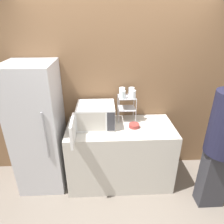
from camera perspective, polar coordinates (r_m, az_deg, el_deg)
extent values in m
plane|color=#6B6056|center=(3.02, 2.74, -22.77)|extent=(12.00, 12.00, 0.00)
cube|color=brown|center=(2.92, 1.89, 6.29)|extent=(8.00, 0.06, 2.60)
cube|color=#B7B2A8|center=(2.97, 2.28, -11.86)|extent=(1.46, 0.70, 0.91)
cube|color=silver|center=(2.72, -4.61, -0.80)|extent=(0.50, 0.42, 0.30)
cube|color=#B7B2A8|center=(2.54, -5.96, -2.89)|extent=(0.36, 0.01, 0.25)
cube|color=#333338|center=(2.53, -0.29, -2.84)|extent=(0.10, 0.01, 0.26)
cube|color=silver|center=(2.38, -11.12, -5.23)|extent=(0.04, 0.39, 0.28)
cylinder|color=#B2B2B7|center=(2.73, 1.98, 0.11)|extent=(0.01, 0.01, 0.36)
cylinder|color=#B2B2B7|center=(2.76, 6.88, 0.22)|extent=(0.01, 0.01, 0.36)
cylinder|color=#B2B2B7|center=(2.93, 1.64, 1.89)|extent=(0.01, 0.01, 0.36)
cylinder|color=#B2B2B7|center=(2.95, 6.22, 1.97)|extent=(0.01, 0.01, 0.36)
cube|color=#B2B2B7|center=(2.84, 4.19, 1.08)|extent=(0.24, 0.21, 0.01)
cube|color=#B2B2B7|center=(2.77, 4.30, 4.32)|extent=(0.24, 0.21, 0.01)
cylinder|color=silver|center=(2.69, 2.97, 5.07)|extent=(0.08, 0.08, 0.11)
cylinder|color=silver|center=(2.81, 5.59, 5.88)|extent=(0.08, 0.08, 0.11)
cylinder|color=silver|center=(2.71, 5.93, 5.08)|extent=(0.08, 0.08, 0.11)
cylinder|color=silver|center=(2.80, 2.88, 5.89)|extent=(0.08, 0.08, 0.11)
cylinder|color=maroon|center=(2.72, 6.33, -4.28)|extent=(0.08, 0.08, 0.01)
cylinder|color=maroon|center=(2.71, 6.35, -3.89)|extent=(0.14, 0.14, 0.05)
cube|color=#2D2D33|center=(2.96, 26.95, -16.51)|extent=(0.32, 0.20, 0.81)
cube|color=#B7B7BC|center=(2.88, -20.22, -4.54)|extent=(0.61, 0.64, 1.78)
cylinder|color=#99999E|center=(2.51, -18.54, -6.54)|extent=(0.02, 0.02, 0.62)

